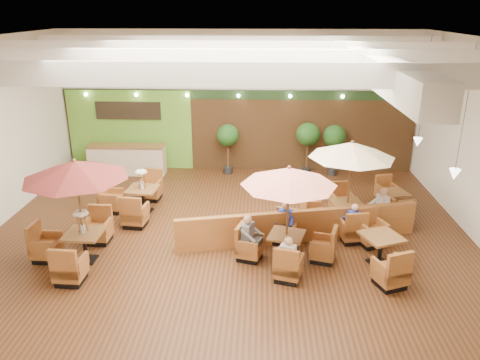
# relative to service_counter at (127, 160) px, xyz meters

# --- Properties ---
(room) EXTENTS (14.04, 14.00, 5.52)m
(room) POSITION_rel_service_counter_xyz_m (4.65, -3.88, 3.05)
(room) COLOR #381E0F
(room) RESTS_ON ground
(service_counter) EXTENTS (3.00, 0.75, 1.18)m
(service_counter) POSITION_rel_service_counter_xyz_m (0.00, 0.00, 0.00)
(service_counter) COLOR beige
(service_counter) RESTS_ON ground
(booth_divider) EXTENTS (6.82, 1.73, 0.96)m
(booth_divider) POSITION_rel_service_counter_xyz_m (6.40, -5.53, -0.10)
(booth_divider) COLOR brown
(booth_divider) RESTS_ON ground
(table_0) EXTENTS (2.69, 2.76, 2.82)m
(table_0) POSITION_rel_service_counter_xyz_m (0.69, -6.84, 1.42)
(table_0) COLOR brown
(table_0) RESTS_ON ground
(table_1) EXTENTS (2.70, 2.70, 2.63)m
(table_1) POSITION_rel_service_counter_xyz_m (6.00, -6.56, 1.21)
(table_1) COLOR brown
(table_1) RESTS_ON ground
(table_2) EXTENTS (2.74, 2.74, 2.71)m
(table_2) POSITION_rel_service_counter_xyz_m (7.91, -4.46, 1.26)
(table_2) COLOR brown
(table_2) RESTS_ON ground
(table_3) EXTENTS (1.94, 2.84, 1.61)m
(table_3) POSITION_rel_service_counter_xyz_m (1.24, -3.69, -0.12)
(table_3) COLOR brown
(table_3) RESTS_ON ground
(table_4) EXTENTS (1.20, 2.95, 1.03)m
(table_4) POSITION_rel_service_counter_xyz_m (8.41, -6.66, -0.19)
(table_4) COLOR brown
(table_4) RESTS_ON ground
(table_5) EXTENTS (0.98, 2.51, 0.90)m
(table_5) POSITION_rel_service_counter_xyz_m (9.60, -3.33, -0.24)
(table_5) COLOR brown
(table_5) RESTS_ON ground
(topiary_0) EXTENTS (0.86, 0.86, 2.01)m
(topiary_0) POSITION_rel_service_counter_xyz_m (4.00, 0.20, 0.91)
(topiary_0) COLOR black
(topiary_0) RESTS_ON ground
(topiary_1) EXTENTS (0.91, 0.91, 2.10)m
(topiary_1) POSITION_rel_service_counter_xyz_m (7.11, 0.20, 0.99)
(topiary_1) COLOR black
(topiary_1) RESTS_ON ground
(topiary_2) EXTENTS (0.87, 0.87, 2.02)m
(topiary_2) POSITION_rel_service_counter_xyz_m (8.14, 0.20, 0.92)
(topiary_2) COLOR black
(topiary_2) RESTS_ON ground
(diner_0) EXTENTS (0.41, 0.37, 0.73)m
(diner_0) POSITION_rel_service_counter_xyz_m (6.00, -7.52, 0.15)
(diner_0) COLOR white
(diner_0) RESTS_ON ground
(diner_1) EXTENTS (0.41, 0.36, 0.76)m
(diner_1) POSITION_rel_service_counter_xyz_m (6.00, -5.60, 0.16)
(diner_1) COLOR #2738AC
(diner_1) RESTS_ON ground
(diner_2) EXTENTS (0.41, 0.44, 0.80)m
(diner_2) POSITION_rel_service_counter_xyz_m (5.04, -6.56, 0.18)
(diner_2) COLOR slate
(diner_2) RESTS_ON ground
(diner_3) EXTENTS (0.39, 0.35, 0.72)m
(diner_3) POSITION_rel_service_counter_xyz_m (7.91, -5.45, 0.15)
(diner_3) COLOR #2738AC
(diner_3) RESTS_ON ground
(diner_4) EXTENTS (0.40, 0.44, 0.81)m
(diner_4) POSITION_rel_service_counter_xyz_m (8.90, -4.46, 0.18)
(diner_4) COLOR white
(diner_4) RESTS_ON ground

